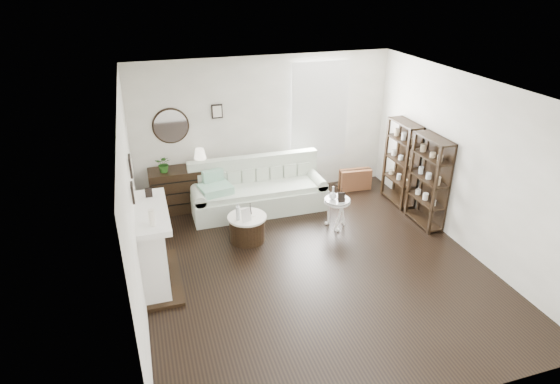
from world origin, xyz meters
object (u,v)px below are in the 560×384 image
object	(u,v)px
sofa	(258,193)
pedestal_table	(337,201)
dresser	(184,189)
drum_table	(247,228)

from	to	relation	value
sofa	pedestal_table	distance (m)	1.58
sofa	dresser	bearing A→B (deg)	163.38
sofa	drum_table	world-z (taller)	sofa
sofa	dresser	distance (m)	1.38
dresser	pedestal_table	world-z (taller)	dresser
sofa	dresser	size ratio (longest dim) A/B	2.04
sofa	drum_table	distance (m)	1.16
pedestal_table	dresser	bearing A→B (deg)	148.57
pedestal_table	sofa	bearing A→B (deg)	135.63
sofa	pedestal_table	size ratio (longest dim) A/B	4.56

